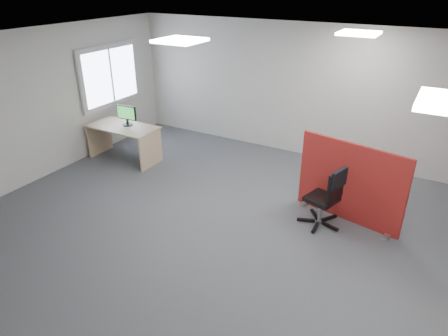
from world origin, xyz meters
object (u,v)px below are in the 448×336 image
at_px(second_desk, 125,134).
at_px(office_chair, 328,194).
at_px(red_divider, 350,183).
at_px(monitor_second, 127,114).

distance_m(second_desk, office_chair, 4.39).
xyz_separation_m(red_divider, office_chair, (-0.22, -0.37, -0.06)).
height_order(second_desk, office_chair, office_chair).
bearing_deg(red_divider, monitor_second, -169.37).
bearing_deg(monitor_second, red_divider, -5.40).
bearing_deg(red_divider, second_desk, -168.55).
bearing_deg(monitor_second, second_desk, -132.92).
distance_m(red_divider, office_chair, 0.43).
bearing_deg(red_divider, office_chair, -108.28).
distance_m(red_divider, monitor_second, 4.55).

